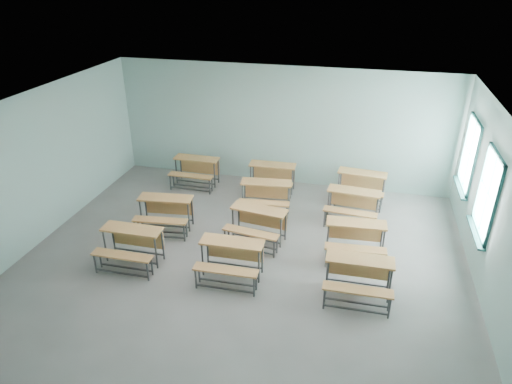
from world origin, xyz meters
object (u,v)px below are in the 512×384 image
desk_unit_r0c1 (231,255)px  desk_unit_r3c2 (361,183)px  desk_unit_r3c0 (196,168)px  desk_unit_r1c2 (356,235)px  desk_unit_r2c1 (266,193)px  desk_unit_r2c2 (353,202)px  desk_unit_r1c0 (165,209)px  desk_unit_r0c2 (359,274)px  desk_unit_r0c0 (131,242)px  desk_unit_r1c1 (257,221)px  desk_unit_r3c1 (272,174)px

desk_unit_r0c1 → desk_unit_r3c2: (2.28, 3.87, 0.00)m
desk_unit_r0c1 → desk_unit_r3c0: same height
desk_unit_r1c2 → desk_unit_r2c1: 2.64m
desk_unit_r2c1 → desk_unit_r2c2: (2.08, 0.03, 0.00)m
desk_unit_r1c2 → desk_unit_r1c0: bearing=174.9°
desk_unit_r2c1 → desk_unit_r2c2: size_ratio=1.01×
desk_unit_r1c2 → desk_unit_r2c2: 1.48m
desk_unit_r0c2 → desk_unit_r1c2: (-0.12, 1.29, 0.00)m
desk_unit_r3c0 → desk_unit_r3c2: 4.41m
desk_unit_r0c0 → desk_unit_r1c0: same height
desk_unit_r3c0 → desk_unit_r1c0: bearing=-85.5°
desk_unit_r3c2 → desk_unit_r2c1: bearing=-147.6°
desk_unit_r2c2 → desk_unit_r3c2: 1.11m
desk_unit_r2c2 → desk_unit_r3c2: same height
desk_unit_r1c2 → desk_unit_r3c2: bearing=86.0°
desk_unit_r1c1 → desk_unit_r1c2: bearing=5.4°
desk_unit_r3c0 → desk_unit_r0c0: bearing=-88.5°
desk_unit_r0c1 → desk_unit_r0c2: (2.39, 0.00, 0.00)m
desk_unit_r0c0 → desk_unit_r1c2: 4.55m
desk_unit_r0c0 → desk_unit_r3c2: same height
desk_unit_r0c1 → desk_unit_r1c2: size_ratio=0.98×
desk_unit_r0c2 → desk_unit_r3c1: (-2.42, 3.82, 0.00)m
desk_unit_r0c2 → desk_unit_r3c2: same height
desk_unit_r2c1 → desk_unit_r3c2: bearing=21.3°
desk_unit_r0c1 → desk_unit_r1c1: 1.39m
desk_unit_r0c2 → desk_unit_r2c1: size_ratio=0.95×
desk_unit_r3c0 → desk_unit_r0c2: bearing=-39.0°
desk_unit_r1c2 → desk_unit_r0c2: bearing=-88.4°
desk_unit_r1c2 → desk_unit_r2c1: (-2.21, 1.44, 0.00)m
desk_unit_r3c0 → desk_unit_r3c2: same height
desk_unit_r0c2 → desk_unit_r1c2: bearing=94.3°
desk_unit_r2c2 → desk_unit_r3c0: 4.38m
desk_unit_r0c2 → desk_unit_r2c2: size_ratio=0.96×
desk_unit_r0c0 → desk_unit_r2c1: (2.14, 2.76, 0.00)m
desk_unit_r3c2 → desk_unit_r1c0: bearing=-144.5°
desk_unit_r1c2 → desk_unit_r3c2: 2.58m
desk_unit_r0c0 → desk_unit_r2c1: same height
desk_unit_r0c2 → desk_unit_r1c2: same height
desk_unit_r3c2 → desk_unit_r0c1: bearing=-115.2°
desk_unit_r1c1 → desk_unit_r2c2: size_ratio=1.03×
desk_unit_r1c1 → desk_unit_r3c2: same height
desk_unit_r0c1 → desk_unit_r0c2: 2.39m
desk_unit_r2c1 → desk_unit_r0c2: bearing=-55.3°
desk_unit_r0c2 → desk_unit_r3c1: 4.52m
desk_unit_r1c0 → desk_unit_r1c2: (4.25, -0.10, 0.00)m
desk_unit_r0c0 → desk_unit_r3c0: 3.79m
desk_unit_r1c0 → desk_unit_r3c1: same height
desk_unit_r1c2 → desk_unit_r3c1: 3.42m
desk_unit_r1c0 → desk_unit_r1c2: bearing=-8.0°
desk_unit_r2c1 → desk_unit_r0c1: bearing=-97.0°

